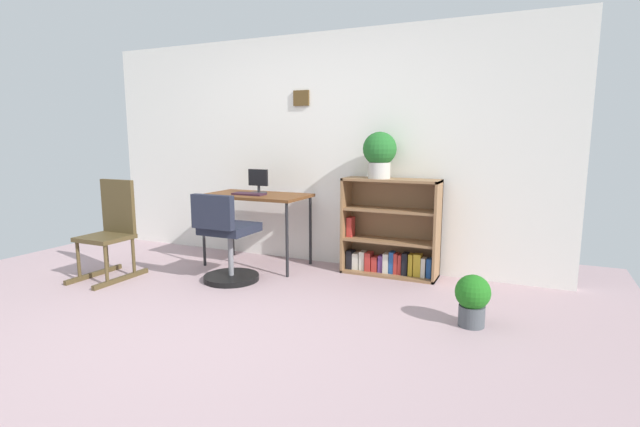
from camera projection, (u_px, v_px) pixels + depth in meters
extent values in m
plane|color=#A78B90|center=(181.00, 330.00, 3.29)|extent=(6.24, 6.24, 0.00)
cube|color=silver|center=(312.00, 150.00, 5.03)|extent=(5.20, 0.10, 2.40)
cube|color=#50391B|center=(301.00, 98.00, 4.93)|extent=(0.18, 0.02, 0.16)
cube|color=brown|center=(257.00, 196.00, 4.87)|extent=(1.07, 0.60, 0.03)
cylinder|color=black|center=(204.00, 232.00, 4.90)|extent=(0.03, 0.03, 0.73)
cylinder|color=black|center=(287.00, 240.00, 4.50)|extent=(0.03, 0.03, 0.73)
cylinder|color=black|center=(232.00, 224.00, 5.37)|extent=(0.03, 0.03, 0.73)
cylinder|color=black|center=(310.00, 231.00, 4.96)|extent=(0.03, 0.03, 0.73)
cylinder|color=#262628|center=(259.00, 193.00, 4.95)|extent=(0.17, 0.17, 0.01)
cylinder|color=#262628|center=(259.00, 189.00, 4.94)|extent=(0.03, 0.03, 0.07)
cube|color=black|center=(258.00, 177.00, 4.91)|extent=(0.23, 0.02, 0.17)
cube|color=#331B28|center=(249.00, 194.00, 4.81)|extent=(0.34, 0.14, 0.02)
cylinder|color=black|center=(231.00, 278.00, 4.44)|extent=(0.52, 0.52, 0.05)
cylinder|color=slate|center=(231.00, 254.00, 4.41)|extent=(0.05, 0.05, 0.41)
cube|color=#1F2331|center=(230.00, 229.00, 4.37)|extent=(0.44, 0.44, 0.08)
cube|color=#1F2331|center=(213.00, 212.00, 4.11)|extent=(0.42, 0.07, 0.30)
cube|color=#493B21|center=(94.00, 274.00, 4.56)|extent=(0.04, 0.64, 0.04)
cube|color=#493B21|center=(122.00, 279.00, 4.42)|extent=(0.04, 0.64, 0.04)
cylinder|color=#493B21|center=(78.00, 259.00, 4.39)|extent=(0.03, 0.03, 0.34)
cylinder|color=#493B21|center=(106.00, 263.00, 4.24)|extent=(0.03, 0.03, 0.34)
cylinder|color=#493B21|center=(106.00, 252.00, 4.68)|extent=(0.03, 0.03, 0.34)
cylinder|color=#493B21|center=(133.00, 255.00, 4.53)|extent=(0.03, 0.03, 0.34)
cube|color=#493B21|center=(105.00, 238.00, 4.43)|extent=(0.42, 0.40, 0.04)
cube|color=#493B21|center=(118.00, 206.00, 4.55)|extent=(0.40, 0.04, 0.52)
cube|color=brown|center=(347.00, 224.00, 4.74)|extent=(0.02, 0.30, 0.95)
cube|color=brown|center=(437.00, 231.00, 4.37)|extent=(0.02, 0.30, 0.95)
cube|color=brown|center=(391.00, 180.00, 4.48)|extent=(0.93, 0.30, 0.02)
cube|color=brown|center=(389.00, 273.00, 4.63)|extent=(0.93, 0.30, 0.02)
cube|color=brown|center=(394.00, 225.00, 4.68)|extent=(0.93, 0.02, 0.95)
cube|color=brown|center=(390.00, 241.00, 4.57)|extent=(0.88, 0.28, 0.02)
cube|color=brown|center=(391.00, 210.00, 4.53)|extent=(0.88, 0.28, 0.02)
cube|color=black|center=(351.00, 259.00, 4.77)|extent=(0.06, 0.13, 0.19)
cube|color=beige|center=(357.00, 261.00, 4.74)|extent=(0.06, 0.11, 0.16)
cube|color=beige|center=(363.00, 260.00, 4.71)|extent=(0.05, 0.10, 0.19)
cube|color=#B22D28|center=(369.00, 261.00, 4.69)|extent=(0.06, 0.13, 0.18)
cube|color=#B22D28|center=(375.00, 264.00, 4.66)|extent=(0.06, 0.11, 0.15)
cube|color=#593372|center=(381.00, 263.00, 4.63)|extent=(0.05, 0.10, 0.17)
cube|color=beige|center=(387.00, 263.00, 4.61)|extent=(0.05, 0.12, 0.19)
cube|color=#1E478C|center=(392.00, 262.00, 4.59)|extent=(0.04, 0.09, 0.21)
cube|color=#B22D28|center=(396.00, 263.00, 4.57)|extent=(0.04, 0.10, 0.20)
cube|color=#B22D28|center=(400.00, 264.00, 4.55)|extent=(0.03, 0.10, 0.19)
cube|color=black|center=(406.00, 264.00, 4.53)|extent=(0.05, 0.12, 0.22)
cube|color=#B79323|center=(411.00, 265.00, 4.51)|extent=(0.04, 0.10, 0.21)
cube|color=#B79323|center=(418.00, 265.00, 4.48)|extent=(0.07, 0.09, 0.22)
cube|color=beige|center=(424.00, 267.00, 4.46)|extent=(0.04, 0.11, 0.19)
cube|color=#1E478C|center=(429.00, 268.00, 4.44)|extent=(0.05, 0.09, 0.19)
cube|color=#B22D28|center=(351.00, 227.00, 4.71)|extent=(0.05, 0.11, 0.20)
cylinder|color=#B7B2A8|center=(379.00, 170.00, 4.49)|extent=(0.21, 0.21, 0.15)
sphere|color=#1F6023|center=(380.00, 149.00, 4.46)|extent=(0.32, 0.32, 0.32)
cylinder|color=#474C51|center=(472.00, 316.00, 3.36)|extent=(0.19, 0.19, 0.15)
sphere|color=#1E681A|center=(473.00, 292.00, 3.33)|extent=(0.25, 0.25, 0.25)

